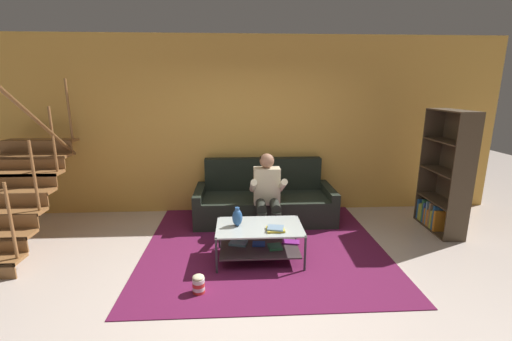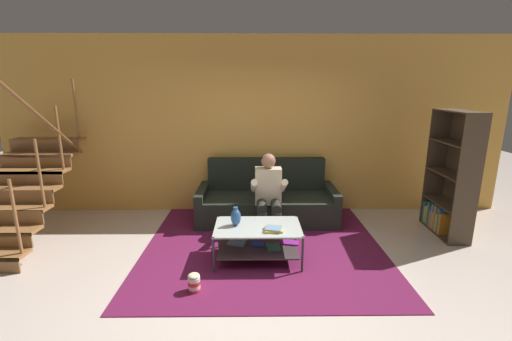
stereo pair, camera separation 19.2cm
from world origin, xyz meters
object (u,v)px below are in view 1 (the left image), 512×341
at_px(coffee_table, 260,238).
at_px(popcorn_tub, 199,284).
at_px(book_stack, 275,229).
at_px(person_seated_center, 267,191).
at_px(vase, 237,217).
at_px(couch, 264,201).
at_px(bookshelf, 444,186).

distance_m(coffee_table, popcorn_tub, 0.99).
height_order(coffee_table, book_stack, book_stack).
xyz_separation_m(person_seated_center, book_stack, (0.02, -0.94, -0.17)).
height_order(vase, popcorn_tub, vase).
distance_m(person_seated_center, book_stack, 0.96).
bearing_deg(book_stack, person_seated_center, 90.93).
xyz_separation_m(person_seated_center, popcorn_tub, (-0.84, -1.49, -0.53)).
xyz_separation_m(couch, person_seated_center, (-0.00, -0.54, 0.33)).
bearing_deg(vase, bookshelf, 14.60).
height_order(person_seated_center, vase, person_seated_center).
relative_size(coffee_table, bookshelf, 0.59).
height_order(person_seated_center, popcorn_tub, person_seated_center).
xyz_separation_m(couch, bookshelf, (2.62, -0.52, 0.37)).
bearing_deg(couch, book_stack, -89.41).
xyz_separation_m(vase, book_stack, (0.45, -0.17, -0.09)).
relative_size(person_seated_center, popcorn_tub, 5.60).
height_order(couch, bookshelf, bookshelf).
bearing_deg(couch, person_seated_center, -90.00).
xyz_separation_m(person_seated_center, coffee_table, (-0.16, -0.80, -0.34)).
relative_size(couch, vase, 9.27).
relative_size(person_seated_center, coffee_table, 1.11).
bearing_deg(popcorn_tub, book_stack, 32.71).
xyz_separation_m(couch, popcorn_tub, (-0.84, -2.04, -0.20)).
bearing_deg(person_seated_center, book_stack, -89.07).
distance_m(vase, book_stack, 0.49).
xyz_separation_m(person_seated_center, vase, (-0.43, -0.78, -0.08)).
height_order(bookshelf, popcorn_tub, bookshelf).
height_order(book_stack, popcorn_tub, book_stack).
height_order(couch, book_stack, couch).
bearing_deg(popcorn_tub, couch, 67.58).
xyz_separation_m(coffee_table, bookshelf, (2.79, 0.82, 0.38)).
relative_size(book_stack, bookshelf, 0.12).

